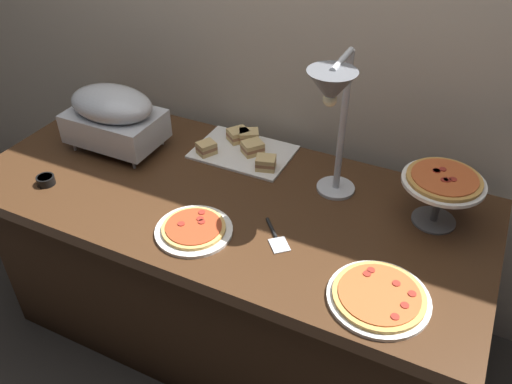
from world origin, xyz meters
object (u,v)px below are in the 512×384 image
at_px(serving_spatula, 276,237).
at_px(sandwich_platter, 243,148).
at_px(pizza_plate_center, 194,229).
at_px(sauce_cup_near, 46,180).
at_px(pizza_plate_front, 379,297).
at_px(heat_lamp, 333,101).
at_px(pizza_plate_raised_stand, 443,185).
at_px(chafing_dish, 114,115).

bearing_deg(serving_spatula, sandwich_platter, 128.54).
distance_m(pizza_plate_center, serving_spatula, 0.27).
bearing_deg(sandwich_platter, sauce_cup_near, -137.63).
height_order(sandwich_platter, serving_spatula, sandwich_platter).
xyz_separation_m(pizza_plate_front, sauce_cup_near, (-1.27, 0.01, 0.00)).
relative_size(sandwich_platter, serving_spatula, 2.60).
bearing_deg(heat_lamp, sandwich_platter, 152.99).
xyz_separation_m(pizza_plate_front, pizza_plate_raised_stand, (0.07, 0.43, 0.14)).
height_order(heat_lamp, serving_spatula, heat_lamp).
bearing_deg(chafing_dish, pizza_plate_center, -29.99).
relative_size(pizza_plate_center, pizza_plate_raised_stand, 0.97).
height_order(chafing_dish, serving_spatula, chafing_dish).
distance_m(chafing_dish, serving_spatula, 0.86).
xyz_separation_m(pizza_plate_front, pizza_plate_center, (-0.63, 0.02, -0.00)).
bearing_deg(sauce_cup_near, serving_spatula, 6.49).
height_order(heat_lamp, pizza_plate_front, heat_lamp).
relative_size(heat_lamp, pizza_plate_front, 1.83).
xyz_separation_m(heat_lamp, sandwich_platter, (-0.42, 0.21, -0.40)).
relative_size(chafing_dish, heat_lamp, 0.68).
relative_size(pizza_plate_raised_stand, sauce_cup_near, 4.04).
bearing_deg(sauce_cup_near, chafing_dish, 75.96).
bearing_deg(pizza_plate_center, chafing_dish, 150.01).
relative_size(pizza_plate_center, serving_spatula, 1.74).
distance_m(pizza_plate_center, sandwich_platter, 0.51).
bearing_deg(pizza_plate_raised_stand, sandwich_platter, 172.60).
xyz_separation_m(chafing_dish, pizza_plate_raised_stand, (1.26, 0.09, 0.00)).
bearing_deg(serving_spatula, pizza_plate_center, -159.65).
height_order(chafing_dish, pizza_plate_front, chafing_dish).
relative_size(heat_lamp, sandwich_platter, 1.40).
height_order(pizza_plate_front, serving_spatula, pizza_plate_front).
relative_size(chafing_dish, pizza_plate_raised_stand, 1.39).
height_order(chafing_dish, heat_lamp, heat_lamp).
bearing_deg(pizza_plate_center, sauce_cup_near, -179.35).
bearing_deg(sandwich_platter, serving_spatula, -51.46).
xyz_separation_m(chafing_dish, sauce_cup_near, (-0.08, -0.33, -0.13)).
bearing_deg(serving_spatula, sauce_cup_near, -173.51).
height_order(heat_lamp, sandwich_platter, heat_lamp).
bearing_deg(pizza_plate_front, pizza_plate_raised_stand, 80.14).
distance_m(pizza_plate_front, pizza_plate_center, 0.63).
distance_m(pizza_plate_front, sandwich_platter, 0.88).
distance_m(pizza_plate_raised_stand, serving_spatula, 0.57).
relative_size(pizza_plate_center, sandwich_platter, 0.67).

